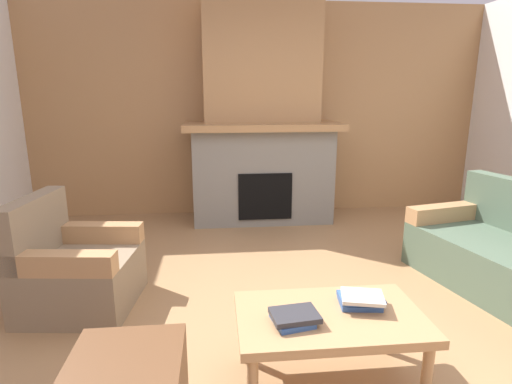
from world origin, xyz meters
The scene contains 7 objects.
ground centered at (0.00, 0.00, 0.00)m, with size 9.00×9.00×0.00m, color #9E754C.
wall_back_wood_panel centered at (0.00, 3.00, 1.35)m, with size 6.00×0.12×2.70m, color #A87A4C.
fireplace centered at (0.00, 2.62, 1.16)m, with size 1.90×0.82×2.70m.
armchair centered at (-1.65, 0.53, 0.29)m, with size 0.84×0.84×0.85m.
coffee_table centered at (0.01, -0.51, 0.38)m, with size 1.00×0.60×0.43m.
book_stack_near_edge centered at (-0.20, -0.58, 0.46)m, with size 0.26×0.23×0.06m.
book_stack_center centered at (0.20, -0.44, 0.47)m, with size 0.26×0.25×0.08m.
Camera 1 is at (-0.58, -2.42, 1.58)m, focal length 28.51 mm.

